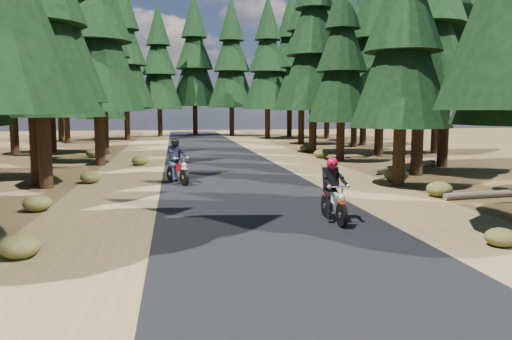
{
  "coord_description": "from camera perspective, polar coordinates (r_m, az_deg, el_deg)",
  "views": [
    {
      "loc": [
        -2.44,
        -13.44,
        2.93
      ],
      "look_at": [
        0.0,
        1.5,
        1.1
      ],
      "focal_mm": 35.0,
      "sensor_mm": 36.0,
      "label": 1
    }
  ],
  "objects": [
    {
      "name": "ground",
      "position": [
        13.97,
        1.0,
        -5.22
      ],
      "size": [
        120.0,
        120.0,
        0.0
      ],
      "primitive_type": "plane",
      "color": "#453418",
      "rests_on": "ground"
    },
    {
      "name": "shoulder_r",
      "position": [
        19.95,
        11.5,
        -1.68
      ],
      "size": [
        3.2,
        100.0,
        0.01
      ],
      "primitive_type": "cube",
      "color": "brown",
      "rests_on": "ground"
    },
    {
      "name": "pine_forest",
      "position": [
        34.92,
        -5.39,
        15.03
      ],
      "size": [
        34.59,
        55.08,
        16.32
      ],
      "color": "black",
      "rests_on": "ground"
    },
    {
      "name": "understory_shrubs",
      "position": [
        21.68,
        -0.13,
        -0.18
      ],
      "size": [
        14.88,
        30.09,
        0.6
      ],
      "color": "#474C1E",
      "rests_on": "ground"
    },
    {
      "name": "log_far",
      "position": [
        18.8,
        26.35,
        -2.43
      ],
      "size": [
        4.55,
        0.8,
        0.24
      ],
      "primitive_type": "cylinder",
      "rotation": [
        0.0,
        1.57,
        0.12
      ],
      "color": "#4C4233",
      "rests_on": "ground"
    },
    {
      "name": "rider_lead",
      "position": [
        13.19,
        8.86,
        -3.52
      ],
      "size": [
        0.6,
        1.89,
        1.68
      ],
      "rotation": [
        0.0,
        0.0,
        3.16
      ],
      "color": "silver",
      "rests_on": "road"
    },
    {
      "name": "road",
      "position": [
        18.83,
        -1.72,
        -2.04
      ],
      "size": [
        6.0,
        100.0,
        0.01
      ],
      "primitive_type": "cube",
      "color": "black",
      "rests_on": "ground"
    },
    {
      "name": "log_near",
      "position": [
        25.46,
        16.74,
        0.35
      ],
      "size": [
        4.78,
        3.43,
        0.32
      ],
      "primitive_type": "cylinder",
      "rotation": [
        0.0,
        1.57,
        0.6
      ],
      "color": "#4C4233",
      "rests_on": "ground"
    },
    {
      "name": "rider_follow",
      "position": [
        19.99,
        -8.98,
        0.12
      ],
      "size": [
        1.34,
        2.08,
        1.79
      ],
      "rotation": [
        0.0,
        0.0,
        3.54
      ],
      "color": "maroon",
      "rests_on": "road"
    },
    {
      "name": "shoulder_l",
      "position": [
        18.79,
        -15.77,
        -2.33
      ],
      "size": [
        3.2,
        100.0,
        0.01
      ],
      "primitive_type": "cube",
      "color": "brown",
      "rests_on": "ground"
    }
  ]
}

